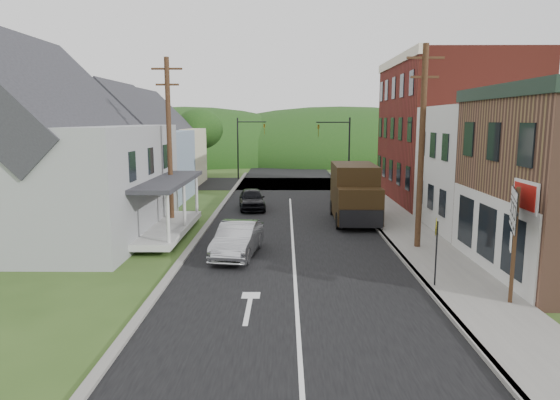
{
  "coord_description": "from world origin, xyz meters",
  "views": [
    {
      "loc": [
        -0.37,
        -18.44,
        5.79
      ],
      "look_at": [
        -0.6,
        3.85,
        2.2
      ],
      "focal_mm": 32.0,
      "sensor_mm": 36.0,
      "label": 1
    }
  ],
  "objects_px": {
    "delivery_van": "(355,193)",
    "route_sign_cluster": "(514,228)",
    "silver_sedan": "(238,240)",
    "dark_sedan": "(252,199)",
    "warning_sign": "(436,242)"
  },
  "relations": [
    {
      "from": "dark_sedan",
      "to": "route_sign_cluster",
      "type": "bearing_deg",
      "value": -68.42
    },
    {
      "from": "delivery_van",
      "to": "silver_sedan",
      "type": "bearing_deg",
      "value": -128.08
    },
    {
      "from": "silver_sedan",
      "to": "route_sign_cluster",
      "type": "xyz_separation_m",
      "value": [
        9.03,
        -5.75,
        1.78
      ]
    },
    {
      "from": "delivery_van",
      "to": "warning_sign",
      "type": "height_order",
      "value": "delivery_van"
    },
    {
      "from": "dark_sedan",
      "to": "route_sign_cluster",
      "type": "relative_size",
      "value": 1.1
    },
    {
      "from": "dark_sedan",
      "to": "delivery_van",
      "type": "distance_m",
      "value": 7.37
    },
    {
      "from": "delivery_van",
      "to": "route_sign_cluster",
      "type": "bearing_deg",
      "value": -76.0
    },
    {
      "from": "route_sign_cluster",
      "to": "dark_sedan",
      "type": "bearing_deg",
      "value": 138.47
    },
    {
      "from": "silver_sedan",
      "to": "dark_sedan",
      "type": "relative_size",
      "value": 1.1
    },
    {
      "from": "route_sign_cluster",
      "to": "warning_sign",
      "type": "bearing_deg",
      "value": 159.84
    },
    {
      "from": "silver_sedan",
      "to": "route_sign_cluster",
      "type": "relative_size",
      "value": 1.21
    },
    {
      "from": "delivery_van",
      "to": "warning_sign",
      "type": "bearing_deg",
      "value": -83.19
    },
    {
      "from": "silver_sedan",
      "to": "dark_sedan",
      "type": "bearing_deg",
      "value": 97.77
    },
    {
      "from": "warning_sign",
      "to": "dark_sedan",
      "type": "bearing_deg",
      "value": 134.2
    },
    {
      "from": "silver_sedan",
      "to": "delivery_van",
      "type": "bearing_deg",
      "value": 57.97
    }
  ]
}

